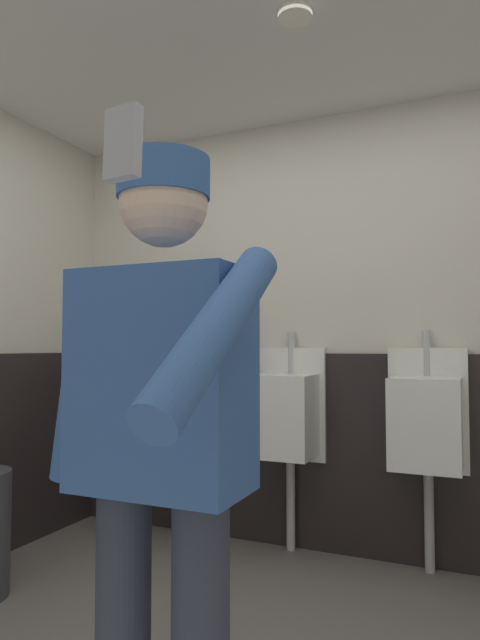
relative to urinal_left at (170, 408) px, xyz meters
The scene contains 9 objects.
wall_back 1.06m from the urinal_left, 13.43° to the left, with size 3.89×0.12×2.51m, color beige.
wainscot_band_back 0.96m from the urinal_left, ahead, with size 3.29×0.03×1.12m, color black.
downlight_far 2.22m from the urinal_left, 38.42° to the right, with size 0.14×0.14×0.03m, color white.
urinal_left is the anchor object (origin of this frame).
urinal_middle 0.75m from the urinal_left, ahead, with size 0.40×0.34×1.24m.
urinal_right 1.50m from the urinal_left, ahead, with size 0.40×0.34×1.24m.
privacy_divider_panel 0.42m from the urinal_left, 10.65° to the right, with size 0.04×0.40×0.90m, color #4C4C51.
person 2.03m from the urinal_left, 59.73° to the right, with size 0.65×0.60×1.63m.
cell_phone 2.66m from the urinal_left, 60.67° to the right, with size 0.06×0.02×0.11m, color #A5A8B2.
Camera 1 is at (0.82, -1.48, 1.15)m, focal length 30.39 mm.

